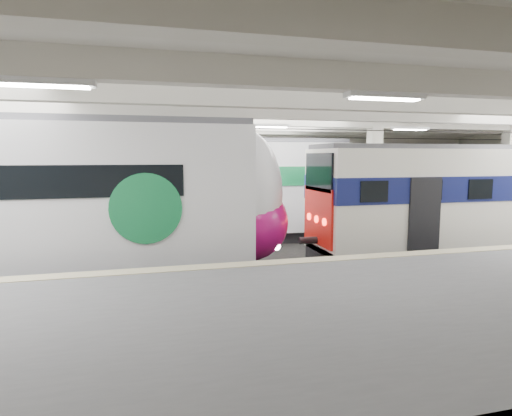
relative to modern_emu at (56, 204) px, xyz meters
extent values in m
cube|color=black|center=(7.02, 0.00, -2.46)|extent=(36.00, 24.00, 0.10)
cube|color=silver|center=(7.02, 0.00, 3.14)|extent=(36.00, 24.00, 0.20)
cube|color=beige|center=(7.02, 10.00, 0.34)|extent=(30.00, 0.10, 5.50)
cube|color=#59595C|center=(7.02, -6.50, -1.86)|extent=(30.00, 7.00, 1.10)
cube|color=#C0AF87|center=(7.02, -3.25, -1.30)|extent=(30.00, 0.50, 0.02)
cube|color=beige|center=(4.02, 3.00, 0.34)|extent=(0.50, 0.50, 5.50)
cube|color=beige|center=(12.02, 3.00, 0.34)|extent=(0.50, 0.50, 5.50)
cube|color=beige|center=(19.02, 3.00, 0.34)|extent=(0.50, 0.50, 5.50)
cube|color=beige|center=(7.02, 0.00, 2.84)|extent=(30.00, 18.00, 0.50)
cube|color=#59544C|center=(7.02, 0.00, -2.33)|extent=(30.00, 1.52, 0.16)
cube|color=#59544C|center=(7.02, 5.50, -2.33)|extent=(30.00, 1.52, 0.16)
cylinder|color=black|center=(7.02, 0.00, 2.29)|extent=(30.00, 0.03, 0.03)
cylinder|color=black|center=(7.02, 5.50, 2.29)|extent=(30.00, 0.03, 0.03)
cube|color=white|center=(7.02, -2.00, 2.51)|extent=(26.00, 8.40, 0.12)
cube|color=white|center=(-1.39, 0.00, 0.20)|extent=(14.03, 3.13, 4.21)
ellipsoid|color=white|center=(5.62, 0.00, 0.20)|extent=(2.48, 3.07, 4.12)
ellipsoid|color=#AE0E64|center=(5.74, 0.00, -0.73)|extent=(2.63, 3.13, 2.52)
cylinder|color=#167B41|center=(2.54, -1.59, -0.02)|extent=(1.94, 0.06, 1.94)
cube|color=black|center=(-1.39, 0.00, -2.06)|extent=(14.03, 2.19, 0.70)
cube|color=white|center=(14.52, 0.00, -0.13)|extent=(12.51, 2.74, 3.56)
cube|color=navy|center=(14.52, 0.00, 0.30)|extent=(12.55, 2.80, 0.87)
cube|color=red|center=(8.23, 0.00, -0.63)|extent=(0.08, 2.33, 1.96)
cube|color=black|center=(8.23, 0.00, 0.87)|extent=(0.08, 2.19, 1.28)
cube|color=#4C4C51|center=(14.52, 0.00, 1.73)|extent=(12.51, 2.14, 0.16)
cube|color=black|center=(14.52, 0.00, -2.06)|extent=(12.51, 1.92, 0.70)
cube|color=white|center=(4.21, 5.50, 0.05)|extent=(14.52, 3.42, 3.92)
cube|color=#167B41|center=(4.21, 5.50, 0.56)|extent=(14.57, 3.48, 0.82)
cube|color=#4C4C51|center=(4.21, 5.50, 2.11)|extent=(14.50, 2.91, 0.16)
cube|color=black|center=(4.21, 5.50, -2.11)|extent=(14.51, 3.11, 0.60)
camera|label=1|loc=(2.54, -13.46, 1.38)|focal=30.00mm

